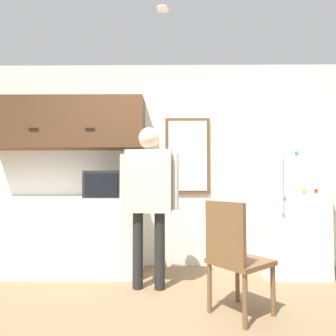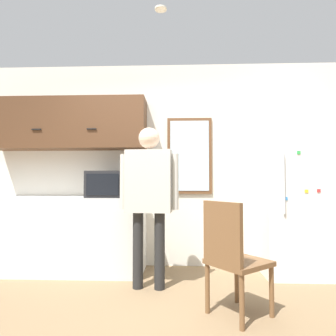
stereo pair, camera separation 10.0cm
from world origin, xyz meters
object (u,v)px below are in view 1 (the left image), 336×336
(microwave, at_px, (109,184))
(person, at_px, (149,189))
(refrigerator, at_px, (289,196))
(chair, at_px, (234,253))

(microwave, height_order, person, person)
(refrigerator, bearing_deg, person, -162.56)
(microwave, bearing_deg, chair, -41.15)
(microwave, bearing_deg, person, -42.64)
(person, relative_size, chair, 1.77)
(refrigerator, bearing_deg, microwave, -178.74)
(person, distance_m, chair, 1.11)
(person, xyz_separation_m, chair, (0.76, -0.64, -0.52))
(microwave, xyz_separation_m, chair, (1.28, -1.11, -0.56))
(person, relative_size, refrigerator, 0.90)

